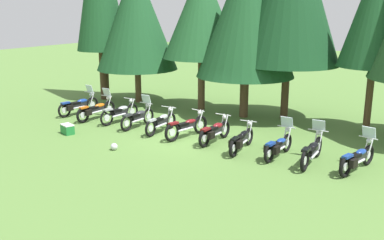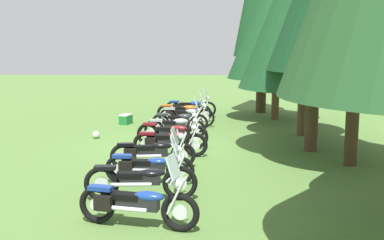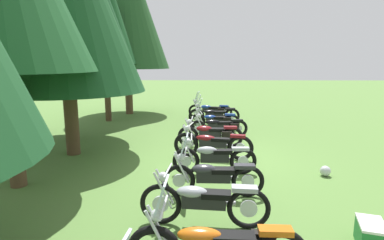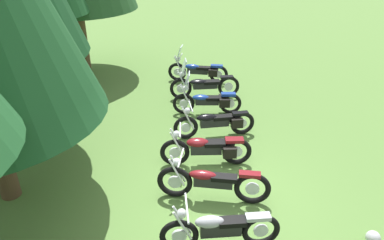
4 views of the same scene
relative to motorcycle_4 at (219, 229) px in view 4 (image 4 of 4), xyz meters
name	(u,v)px [view 4 (image 4 of 4)]	position (x,y,z in m)	size (l,w,h in m)	color
ground_plane	(214,198)	(1.34, -0.07, -0.45)	(80.00, 80.00, 0.00)	#547A38
motorcycle_4	(219,229)	(0.00, 0.00, 0.00)	(0.74, 2.17, 1.00)	black
motorcycle_5	(212,182)	(1.30, -0.02, 0.01)	(0.76, 2.37, 1.03)	black
motorcycle_6	(207,148)	(2.59, -0.04, 0.01)	(0.68, 2.22, 1.01)	black
motorcycle_7	(216,122)	(3.94, -0.41, -0.01)	(0.68, 2.28, 0.99)	black
motorcycle_8	(208,101)	(5.33, -0.33, -0.01)	(0.68, 2.14, 1.35)	black
motorcycle_9	(204,85)	(6.53, -0.31, 0.02)	(0.70, 2.39, 1.38)	black
motorcycle_10	(199,71)	(7.97, -0.23, 0.00)	(0.85, 2.24, 1.36)	black
dropped_helmet	(373,238)	(-0.07, -2.83, -0.32)	(0.26, 0.26, 0.26)	silver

